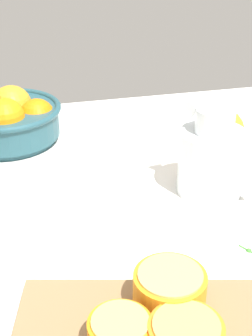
# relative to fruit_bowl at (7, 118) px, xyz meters

# --- Properties ---
(ground_plane) EXTENTS (1.16, 0.94, 0.03)m
(ground_plane) POSITION_rel_fruit_bowl_xyz_m (0.17, -0.30, -0.06)
(ground_plane) COLOR white
(fruit_bowl) EXTENTS (0.22, 0.22, 0.10)m
(fruit_bowl) POSITION_rel_fruit_bowl_xyz_m (0.00, 0.00, 0.00)
(fruit_bowl) COLOR #234C56
(fruit_bowl) RESTS_ON ground_plane
(juice_pitcher) EXTENTS (0.12, 0.13, 0.16)m
(juice_pitcher) POSITION_rel_fruit_bowl_xyz_m (0.32, -0.28, 0.01)
(juice_pitcher) COLOR white
(juice_pitcher) RESTS_ON ground_plane
(orange_half_0) EXTENTS (0.07, 0.07, 0.04)m
(orange_half_0) POSITION_rel_fruit_bowl_xyz_m (0.10, -0.58, -0.01)
(orange_half_0) COLOR orange
(orange_half_0) RESTS_ON cutting_board
(orange_half_2) EXTENTS (0.09, 0.09, 0.05)m
(orange_half_2) POSITION_rel_fruit_bowl_xyz_m (0.17, -0.53, -0.01)
(orange_half_2) COLOR orange
(orange_half_2) RESTS_ON cutting_board
(loose_orange_0) EXTENTS (0.09, 0.09, 0.09)m
(loose_orange_0) POSITION_rel_fruit_bowl_xyz_m (0.40, -0.15, -0.00)
(loose_orange_0) COLOR orange
(loose_orange_0) RESTS_ON ground_plane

